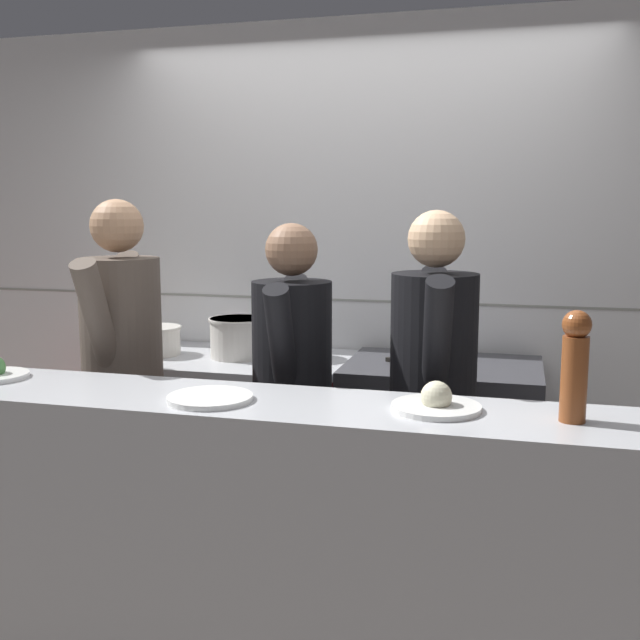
% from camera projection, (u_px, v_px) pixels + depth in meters
% --- Properties ---
extents(ground_plane, '(14.00, 14.00, 0.00)m').
position_uv_depth(ground_plane, '(292.00, 633.00, 2.92)').
color(ground_plane, '#6B6056').
extents(wall_back_tiled, '(8.00, 0.06, 2.60)m').
position_uv_depth(wall_back_tiled, '(363.00, 272.00, 3.98)').
color(wall_back_tiled, white).
rests_on(wall_back_tiled, ground_plane).
extents(oven_range, '(1.19, 0.71, 0.88)m').
position_uv_depth(oven_range, '(233.00, 441.00, 3.88)').
color(oven_range, maroon).
rests_on(oven_range, ground_plane).
extents(prep_counter, '(0.91, 0.65, 0.91)m').
position_uv_depth(prep_counter, '(441.00, 457.00, 3.60)').
color(prep_counter, '#38383D').
rests_on(prep_counter, ground_plane).
extents(pass_counter, '(2.71, 0.45, 1.02)m').
position_uv_depth(pass_counter, '(226.00, 544.00, 2.55)').
color(pass_counter, '#B7BABF').
rests_on(pass_counter, ground_plane).
extents(stock_pot, '(0.26, 0.26, 0.15)m').
position_uv_depth(stock_pot, '(157.00, 339.00, 3.87)').
color(stock_pot, beige).
rests_on(stock_pot, oven_range).
extents(sauce_pot, '(0.30, 0.30, 0.20)m').
position_uv_depth(sauce_pot, '(239.00, 337.00, 3.79)').
color(sauce_pot, beige).
rests_on(sauce_pot, oven_range).
extents(braising_pot, '(0.26, 0.26, 0.14)m').
position_uv_depth(braising_pot, '(299.00, 343.00, 3.77)').
color(braising_pot, '#B7BABF').
rests_on(braising_pot, oven_range).
extents(mixing_bowl_steel, '(0.29, 0.29, 0.09)m').
position_uv_depth(mixing_bowl_steel, '(447.00, 353.00, 3.57)').
color(mixing_bowl_steel, '#B7BABF').
rests_on(mixing_bowl_steel, prep_counter).
extents(chefs_knife, '(0.36, 0.22, 0.02)m').
position_uv_depth(chefs_knife, '(414.00, 365.00, 3.48)').
color(chefs_knife, '#B7BABF').
rests_on(chefs_knife, prep_counter).
extents(plated_dish_appetiser, '(0.28, 0.28, 0.02)m').
position_uv_depth(plated_dish_appetiser, '(210.00, 398.00, 2.43)').
color(plated_dish_appetiser, white).
rests_on(plated_dish_appetiser, pass_counter).
extents(plated_dish_dessert, '(0.28, 0.28, 0.10)m').
position_uv_depth(plated_dish_dessert, '(436.00, 403.00, 2.32)').
color(plated_dish_dessert, white).
rests_on(plated_dish_dessert, pass_counter).
extents(pepper_mill, '(0.08, 0.08, 0.33)m').
position_uv_depth(pepper_mill, '(575.00, 364.00, 2.17)').
color(pepper_mill, brown).
rests_on(pepper_mill, pass_counter).
extents(chef_head_cook, '(0.37, 0.73, 1.68)m').
position_uv_depth(chef_head_cook, '(123.00, 374.00, 3.21)').
color(chef_head_cook, black).
rests_on(chef_head_cook, ground_plane).
extents(chef_sous, '(0.35, 0.69, 1.58)m').
position_uv_depth(chef_sous, '(292.00, 397.00, 3.04)').
color(chef_sous, black).
rests_on(chef_sous, ground_plane).
extents(chef_line, '(0.38, 0.72, 1.63)m').
position_uv_depth(chef_line, '(433.00, 399.00, 2.89)').
color(chef_line, black).
rests_on(chef_line, ground_plane).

